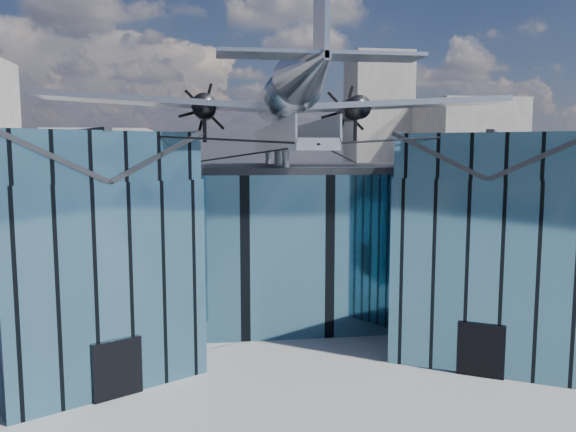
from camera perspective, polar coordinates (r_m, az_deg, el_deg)
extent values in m
plane|color=gray|center=(31.28, 0.51, -13.65)|extent=(120.00, 120.00, 0.00)
cube|color=teal|center=(38.76, -1.41, -2.43)|extent=(28.00, 14.00, 9.50)
cube|color=#222429|center=(38.30, -1.43, 4.91)|extent=(28.00, 14.00, 0.40)
cube|color=teal|center=(29.36, -20.01, -5.74)|extent=(11.79, 11.43, 9.50)
cube|color=teal|center=(28.73, -20.47, 5.74)|extent=(11.56, 11.20, 2.20)
cube|color=#222429|center=(28.14, -24.86, 5.54)|extent=(7.98, 9.23, 2.40)
cube|color=#222429|center=(29.49, -16.27, 5.90)|extent=(7.98, 9.23, 2.40)
cube|color=#222429|center=(28.75, -20.56, 8.03)|extent=(4.30, 7.10, 0.18)
cube|color=black|center=(26.65, -16.94, -14.63)|extent=(2.03, 1.32, 2.60)
cube|color=black|center=(30.98, -12.04, -4.85)|extent=(0.34, 0.34, 9.50)
cube|color=teal|center=(32.26, 19.64, -4.64)|extent=(11.79, 11.43, 9.50)
cube|color=teal|center=(31.69, 20.05, 5.80)|extent=(11.56, 11.20, 2.20)
cube|color=#222429|center=(31.86, 15.99, 5.94)|extent=(7.98, 9.23, 2.40)
cube|color=#222429|center=(31.68, 24.14, 5.62)|extent=(7.98, 9.23, 2.40)
cube|color=#222429|center=(31.70, 20.13, 7.87)|extent=(4.30, 7.10, 0.18)
cube|color=black|center=(29.23, 19.00, -12.78)|extent=(2.03, 1.32, 2.60)
cube|color=black|center=(32.75, 11.74, -4.23)|extent=(0.34, 0.34, 9.50)
cube|color=#91969D|center=(32.82, -0.36, 7.08)|extent=(1.80, 21.00, 0.50)
cube|color=#91969D|center=(32.73, -1.94, 8.21)|extent=(0.08, 21.00, 1.10)
cube|color=#91969D|center=(32.96, 1.21, 8.20)|extent=(0.08, 21.00, 1.10)
cylinder|color=#91969D|center=(42.26, -2.04, 6.04)|extent=(0.44, 0.44, 1.35)
cylinder|color=#91969D|center=(36.30, -1.08, 5.96)|extent=(0.44, 0.44, 1.35)
cylinder|color=#91969D|center=(32.33, -0.24, 5.89)|extent=(0.44, 0.44, 1.35)
cylinder|color=#91969D|center=(33.34, -0.47, 8.70)|extent=(0.70, 0.70, 1.40)
cylinder|color=black|center=(25.07, -10.17, 7.82)|extent=(10.55, 6.08, 0.69)
cylinder|color=black|center=(26.79, 13.09, 7.67)|extent=(10.55, 6.08, 0.69)
cylinder|color=black|center=(30.57, -5.48, 6.06)|extent=(6.09, 17.04, 1.19)
cylinder|color=black|center=(31.40, 5.59, 6.07)|extent=(6.09, 17.04, 1.19)
cylinder|color=#A5AAB2|center=(33.47, -0.48, 12.04)|extent=(2.50, 11.00, 2.50)
sphere|color=#A5AAB2|center=(38.91, -1.53, 11.27)|extent=(2.50, 2.50, 2.50)
cube|color=black|center=(37.98, -1.36, 12.43)|extent=(1.60, 1.40, 0.50)
cone|color=#A5AAB2|center=(24.67, 2.28, 14.70)|extent=(2.50, 7.00, 2.50)
cube|color=#A5AAB2|center=(22.73, 3.38, 19.50)|extent=(0.18, 2.40, 3.40)
cube|color=#A5AAB2|center=(22.56, 3.30, 15.98)|extent=(8.00, 1.80, 0.14)
cube|color=#A5AAB2|center=(34.28, -12.62, 11.25)|extent=(14.00, 3.20, 1.08)
cylinder|color=black|center=(34.75, -8.50, 10.86)|extent=(1.44, 3.20, 1.44)
cone|color=black|center=(36.54, -8.47, 10.64)|extent=(0.70, 0.70, 0.70)
cube|color=black|center=(36.69, -8.47, 10.63)|extent=(1.05, 0.06, 3.33)
cube|color=black|center=(36.69, -8.47, 10.63)|extent=(2.53, 0.06, 2.53)
cube|color=black|center=(36.69, -8.47, 10.63)|extent=(3.33, 0.06, 1.05)
cylinder|color=black|center=(34.08, -8.48, 8.88)|extent=(0.24, 0.24, 1.75)
cube|color=#A5AAB2|center=(35.97, 10.66, 11.07)|extent=(14.00, 3.20, 1.08)
cylinder|color=black|center=(35.86, 6.63, 10.75)|extent=(1.44, 3.20, 1.44)
cone|color=black|center=(37.60, 5.94, 10.56)|extent=(0.70, 0.70, 0.70)
cube|color=black|center=(37.74, 5.88, 10.55)|extent=(1.05, 0.06, 3.33)
cube|color=black|center=(37.74, 5.88, 10.55)|extent=(2.53, 0.06, 2.53)
cube|color=black|center=(37.74, 5.88, 10.55)|extent=(3.33, 0.06, 1.05)
cylinder|color=black|center=(35.21, 6.85, 8.83)|extent=(0.24, 0.24, 1.75)
cube|color=gray|center=(85.17, 17.46, 5.05)|extent=(12.00, 14.00, 18.00)
cube|color=gray|center=(85.59, -18.43, 3.68)|extent=(14.00, 10.00, 14.00)
cube|color=gray|center=(90.94, 9.07, 7.87)|extent=(9.00, 9.00, 26.00)
cylinder|color=#342615|center=(47.09, 24.62, -5.83)|extent=(0.34, 0.34, 2.38)
sphere|color=#214417|center=(46.70, 24.74, -3.28)|extent=(3.22, 3.22, 3.11)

